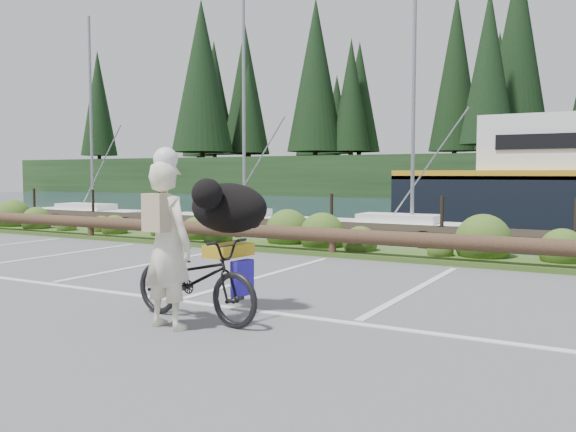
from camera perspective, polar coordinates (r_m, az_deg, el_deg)
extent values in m
plane|color=#555557|center=(8.79, -8.70, -7.38)|extent=(72.00, 72.00, 0.00)
plane|color=#18273A|center=(55.13, 23.60, 0.62)|extent=(160.00, 160.00, 0.00)
cube|color=#3D5B21|center=(13.31, 5.45, -3.26)|extent=(34.00, 1.60, 0.10)
imported|color=black|center=(7.26, -8.69, -5.83)|extent=(1.94, 0.86, 0.99)
imported|color=beige|center=(6.89, -11.27, -2.71)|extent=(0.72, 0.52, 1.86)
ellipsoid|color=black|center=(7.61, -5.60, 0.75)|extent=(0.64, 1.13, 0.62)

